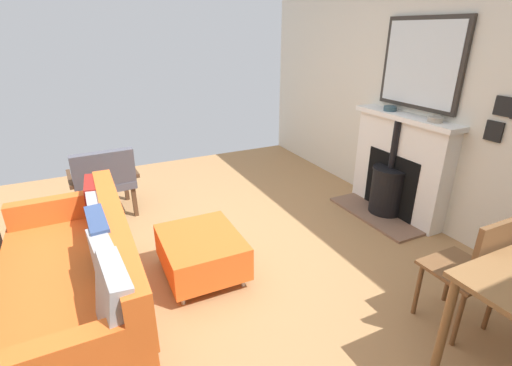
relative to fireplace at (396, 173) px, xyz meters
name	(u,v)px	position (x,y,z in m)	size (l,w,h in m)	color
ground_plane	(194,269)	(2.31, 0.05, -0.48)	(5.00, 5.73, 0.01)	#A87A4C
wall_left	(428,85)	(-0.20, 0.05, 0.92)	(0.12, 5.73, 2.80)	beige
fireplace	(396,173)	(0.00, 0.00, 0.00)	(0.56, 1.24, 1.10)	brown
mirror_over_mantel	(421,64)	(-0.11, 0.00, 1.12)	(0.04, 0.94, 0.87)	#2D2823
mantel_bowl_near	(390,108)	(-0.02, -0.22, 0.65)	(0.14, 0.14, 0.05)	#334C56
mantel_bowl_far	(435,119)	(-0.02, 0.35, 0.65)	(0.14, 0.14, 0.05)	#9E9384
sofa	(79,279)	(3.16, 0.32, -0.12)	(0.85, 1.83, 0.82)	#B2B2B7
ottoman	(201,251)	(2.26, 0.17, -0.25)	(0.62, 0.73, 0.37)	#B2B2B7
armchair_accent	(104,178)	(2.85, -1.30, -0.03)	(0.71, 0.62, 0.79)	#4C3321
dining_chair_near_fireplace	(475,267)	(0.88, 1.52, 0.03)	(0.40, 0.40, 0.87)	brown
photo_gallery_row	(506,117)	(-0.12, 0.91, 0.78)	(0.02, 0.32, 0.37)	black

